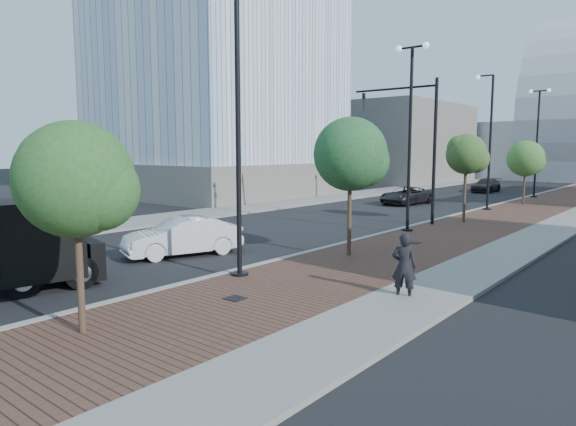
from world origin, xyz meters
The scene contains 20 objects.
sidewalk centered at (3.50, 40.00, 0.06)m, with size 7.00×140.00×0.12m, color #4C2D23.
curb centered at (0.00, 40.00, 0.07)m, with size 0.30×140.00×0.14m, color gray.
west_sidewalk centered at (-13.00, 40.00, 0.06)m, with size 4.00×140.00×0.12m, color slate.
white_sedan centered at (-3.77, 11.22, 0.76)m, with size 1.61×4.61×1.52m, color silver.
dark_car_mid centered at (-5.77, 34.62, 0.68)m, with size 2.25×4.87×1.35m, color black.
dark_car_far centered at (-4.91, 50.30, 0.67)m, with size 1.87×4.60×1.34m, color black.
pedestrian centered at (5.83, 11.22, 0.95)m, with size 0.69×0.45×1.89m, color black.
streetlight_1 centered at (0.49, 10.00, 4.34)m, with size 1.44×0.56×9.21m.
streetlight_2 centered at (0.60, 22.00, 4.82)m, with size 1.72×0.56×9.28m.
streetlight_3 centered at (0.49, 34.00, 4.34)m, with size 1.44×0.56×9.21m.
streetlight_4 centered at (0.60, 46.00, 4.82)m, with size 1.72×0.56×9.28m.
traffic_mast centered at (-0.30, 25.00, 4.98)m, with size 5.09×0.20×8.00m.
tree_0 centered at (1.65, 4.02, 3.53)m, with size 2.56×2.54×4.81m.
tree_1 centered at (1.65, 15.02, 4.00)m, with size 2.82×2.82×5.43m.
tree_2 centered at (1.65, 27.02, 3.92)m, with size 2.31×2.25×5.07m.
tree_3 centered at (1.65, 39.02, 3.54)m, with size 2.65×2.65×4.88m.
tower_podium centered at (-24.00, 32.00, 1.50)m, with size 19.00×19.00×3.00m, color #67635D.
commercial_block_nw centered at (-20.00, 60.00, 5.00)m, with size 14.00×20.00×10.00m, color #605D57.
utility_cover_1 centered at (2.40, 8.00, 0.13)m, with size 0.50×0.50×0.02m, color black.
utility_cover_2 centered at (2.40, 19.00, 0.13)m, with size 0.50×0.50×0.02m, color black.
Camera 1 is at (12.21, -1.67, 4.18)m, focal length 32.05 mm.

